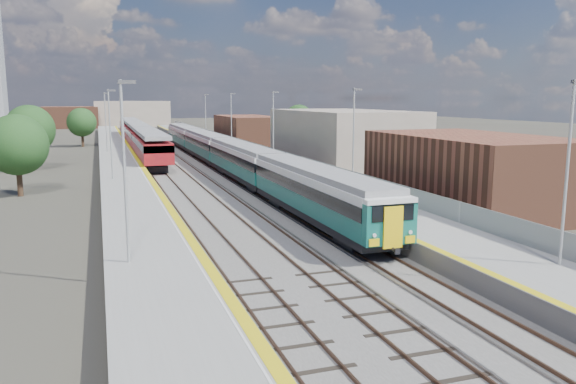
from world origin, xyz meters
TOP-DOWN VIEW (x-y plane):
  - ground at (0.00, 50.00)m, footprint 320.00×320.00m
  - ballast_bed at (-2.25, 52.50)m, footprint 10.50×155.00m
  - tracks at (-1.65, 54.18)m, footprint 8.96×160.00m
  - platform_right at (5.28, 52.49)m, footprint 4.70×155.00m
  - platform_left at (-9.05, 52.49)m, footprint 4.30×155.00m
  - buildings at (-18.12, 138.60)m, footprint 72.00×185.50m
  - green_train at (1.50, 44.38)m, footprint 2.70×75.12m
  - red_train at (-5.50, 72.45)m, footprint 3.06×62.06m
  - tree_a at (-17.33, 33.41)m, footprint 4.84×4.84m
  - tree_b at (-18.13, 50.61)m, footprint 5.24×5.24m
  - tree_c at (-13.66, 81.46)m, footprint 4.62×4.62m
  - tree_d at (20.39, 72.50)m, footprint 4.99×4.99m

SIDE VIEW (x-z plane):
  - ground at x=0.00m, z-range 0.00..0.00m
  - ballast_bed at x=-2.25m, z-range 0.00..0.06m
  - tracks at x=-1.65m, z-range 0.02..0.19m
  - platform_left at x=-9.05m, z-range -3.74..4.78m
  - platform_right at x=5.28m, z-range -3.72..4.80m
  - green_train at x=1.50m, z-range 0.61..3.57m
  - red_train at x=-5.50m, z-range 0.35..4.22m
  - tree_c at x=-13.66m, z-range 0.81..7.07m
  - tree_a at x=-17.33m, z-range 0.85..7.40m
  - tree_d at x=20.39m, z-range 0.88..7.64m
  - tree_b at x=-18.13m, z-range 0.92..8.02m
  - buildings at x=-18.12m, z-range -9.30..30.70m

